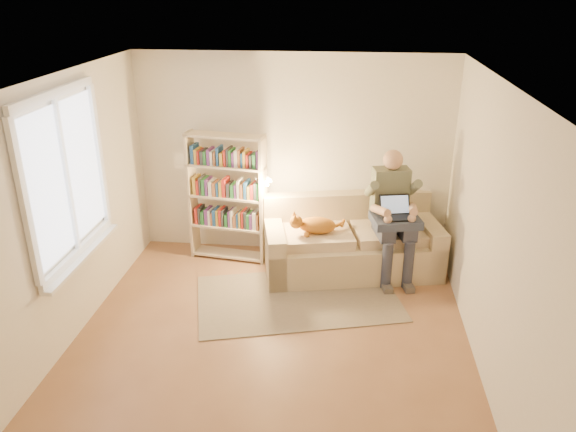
# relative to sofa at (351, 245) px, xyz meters

# --- Properties ---
(floor) EXTENTS (4.50, 4.50, 0.00)m
(floor) POSITION_rel_sofa_xyz_m (-0.79, -1.74, -0.33)
(floor) COLOR brown
(floor) RESTS_ON ground
(ceiling) EXTENTS (4.00, 4.50, 0.02)m
(ceiling) POSITION_rel_sofa_xyz_m (-0.79, -1.74, 2.27)
(ceiling) COLOR white
(ceiling) RESTS_ON wall_back
(wall_left) EXTENTS (0.02, 4.50, 2.60)m
(wall_left) POSITION_rel_sofa_xyz_m (-2.79, -1.74, 0.97)
(wall_left) COLOR silver
(wall_left) RESTS_ON floor
(wall_right) EXTENTS (0.02, 4.50, 2.60)m
(wall_right) POSITION_rel_sofa_xyz_m (1.21, -1.74, 0.97)
(wall_right) COLOR silver
(wall_right) RESTS_ON floor
(wall_back) EXTENTS (4.00, 0.02, 2.60)m
(wall_back) POSITION_rel_sofa_xyz_m (-0.79, 0.51, 0.97)
(wall_back) COLOR silver
(wall_back) RESTS_ON floor
(wall_front) EXTENTS (4.00, 0.02, 2.60)m
(wall_front) POSITION_rel_sofa_xyz_m (-0.79, -3.99, 0.97)
(wall_front) COLOR silver
(wall_front) RESTS_ON floor
(window) EXTENTS (0.12, 1.52, 1.69)m
(window) POSITION_rel_sofa_xyz_m (-2.73, -1.54, 1.05)
(window) COLOR white
(window) RESTS_ON wall_left
(sofa) EXTENTS (2.28, 1.38, 0.90)m
(sofa) POSITION_rel_sofa_xyz_m (0.00, 0.00, 0.00)
(sofa) COLOR #CBB890
(sofa) RESTS_ON floor
(person) EXTENTS (0.55, 0.75, 1.55)m
(person) POSITION_rel_sofa_xyz_m (0.47, -0.06, 0.54)
(person) COLOR #656C57
(person) RESTS_ON sofa
(cat) EXTENTS (0.66, 0.33, 0.25)m
(cat) POSITION_rel_sofa_xyz_m (-0.47, -0.24, 0.35)
(cat) COLOR orange
(cat) RESTS_ON sofa
(blanket) EXTENTS (0.63, 0.55, 0.10)m
(blanket) POSITION_rel_sofa_xyz_m (0.54, -0.21, 0.45)
(blanket) COLOR #2A334B
(blanket) RESTS_ON person
(laptop) EXTENTS (0.42, 0.39, 0.29)m
(laptop) POSITION_rel_sofa_xyz_m (0.54, -0.19, 0.56)
(laptop) COLOR black
(laptop) RESTS_ON blanket
(bookshelf) EXTENTS (1.10, 0.45, 1.67)m
(bookshelf) POSITION_rel_sofa_xyz_m (-1.58, 0.15, 0.59)
(bookshelf) COLOR beige
(bookshelf) RESTS_ON floor
(rug) EXTENTS (2.54, 1.89, 0.01)m
(rug) POSITION_rel_sofa_xyz_m (-0.59, -0.80, -0.32)
(rug) COLOR gray
(rug) RESTS_ON floor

